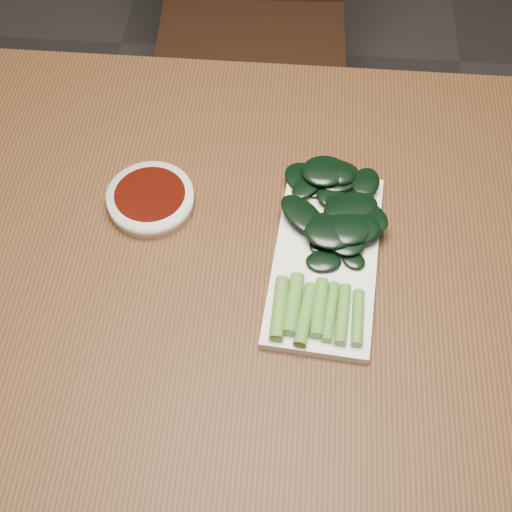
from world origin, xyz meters
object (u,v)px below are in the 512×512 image
table (255,289)px  serving_plate (325,259)px  gai_lan (333,226)px  chair_far (252,16)px  sauce_bowl (151,199)px

table → serving_plate: size_ratio=4.66×
gai_lan → chair_far: bearing=102.5°
table → serving_plate: (0.10, 0.01, 0.08)m
table → chair_far: chair_far is taller
table → sauce_bowl: 0.20m
chair_far → gai_lan: bearing=-79.9°
table → serving_plate: serving_plate is taller
table → chair_far: size_ratio=1.57×
sauce_bowl → serving_plate: bearing=-17.0°
table → sauce_bowl: bearing=151.5°
serving_plate → gai_lan: gai_lan is taller
table → serving_plate: bearing=4.4°
chair_far → serving_plate: 0.92m
serving_plate → table: bearing=-175.6°
chair_far → serving_plate: size_ratio=2.96×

